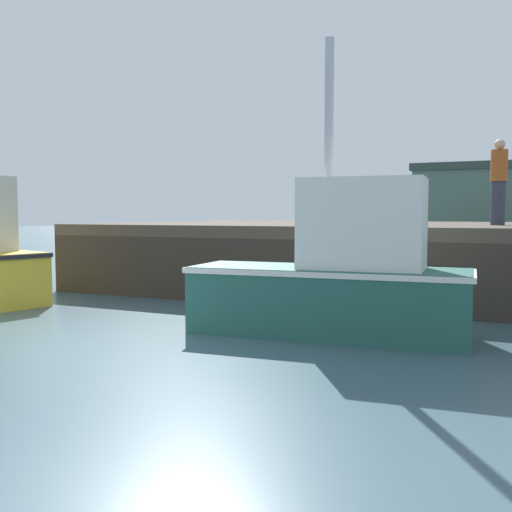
{
  "coord_description": "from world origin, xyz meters",
  "views": [
    {
      "loc": [
        6.09,
        -6.02,
        1.81
      ],
      "look_at": [
        1.04,
        4.95,
        0.94
      ],
      "focal_mm": 41.36,
      "sensor_mm": 36.0,
      "label": 1
    }
  ],
  "objects": [
    {
      "name": "ground",
      "position": [
        0.0,
        0.0,
        -0.05
      ],
      "size": [
        120.0,
        160.0,
        0.1
      ],
      "color": "#38515B"
    },
    {
      "name": "dockworker",
      "position": [
        5.52,
        7.37,
        2.47
      ],
      "size": [
        0.34,
        0.34,
        1.79
      ],
      "color": "#2D3342",
      "rests_on": "pier"
    },
    {
      "name": "fishing_boat_near_right",
      "position": [
        3.56,
        2.34,
        0.87
      ],
      "size": [
        4.23,
        1.65,
        4.35
      ],
      "color": "#23564C",
      "rests_on": "ground"
    },
    {
      "name": "warehouse",
      "position": [
        3.53,
        38.8,
        2.65
      ],
      "size": [
        9.85,
        7.06,
        5.26
      ],
      "color": "#4C6656",
      "rests_on": "ground"
    },
    {
      "name": "pier",
      "position": [
        3.13,
        8.05,
        1.32
      ],
      "size": [
        14.08,
        8.31,
        1.57
      ],
      "color": "#473D33",
      "rests_on": "ground"
    }
  ]
}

